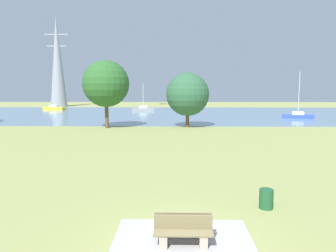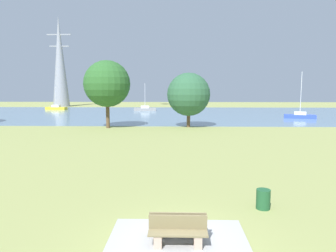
{
  "view_description": "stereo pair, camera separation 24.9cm",
  "coord_description": "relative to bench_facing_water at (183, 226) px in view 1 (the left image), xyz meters",
  "views": [
    {
      "loc": [
        -0.28,
        -9.12,
        4.84
      ],
      "look_at": [
        -0.81,
        16.59,
        1.7
      ],
      "focal_mm": 32.89,
      "sensor_mm": 36.0,
      "label": 1
    },
    {
      "loc": [
        -0.03,
        -9.11,
        4.84
      ],
      "look_at": [
        -0.81,
        16.59,
        1.7
      ],
      "focal_mm": 32.89,
      "sensor_mm": 36.0,
      "label": 2
    }
  ],
  "objects": [
    {
      "name": "ground_plane",
      "position": [
        0.0,
        21.73,
        -0.47
      ],
      "size": [
        160.0,
        160.0,
        0.0
      ],
      "primitive_type": "plane",
      "color": "#8C9351"
    },
    {
      "name": "concrete_pad",
      "position": [
        0.0,
        -0.27,
        -0.42
      ],
      "size": [
        4.4,
        3.2,
        0.1
      ],
      "primitive_type": "cube",
      "color": "#A2A2A2",
      "rests_on": "ground"
    },
    {
      "name": "bench_facing_water",
      "position": [
        0.0,
        0.0,
        0.0
      ],
      "size": [
        1.8,
        0.48,
        0.89
      ],
      "color": "tan",
      "rests_on": "concrete_pad"
    },
    {
      "name": "bench_facing_inland",
      "position": [
        0.0,
        -0.54,
        0.0
      ],
      "size": [
        1.8,
        0.48,
        0.89
      ],
      "color": "tan",
      "rests_on": "concrete_pad"
    },
    {
      "name": "litter_bin",
      "position": [
        3.46,
        2.7,
        -0.07
      ],
      "size": [
        0.56,
        0.56,
        0.8
      ],
      "primitive_type": "cylinder",
      "color": "#1E512D",
      "rests_on": "ground"
    },
    {
      "name": "water_surface",
      "position": [
        0.0,
        49.73,
        -0.46
      ],
      "size": [
        140.0,
        40.0,
        0.02
      ],
      "primitive_type": "cube",
      "color": "slate",
      "rests_on": "ground"
    },
    {
      "name": "sailboat_blue",
      "position": [
        19.88,
        40.94,
        0.0
      ],
      "size": [
        5.03,
        2.91,
        7.52
      ],
      "color": "blue",
      "rests_on": "water_surface"
    },
    {
      "name": "sailboat_gray",
      "position": [
        -7.05,
        57.44,
        -0.02
      ],
      "size": [
        4.89,
        1.82,
        5.93
      ],
      "color": "gray",
      "rests_on": "water_surface"
    },
    {
      "name": "sailboat_yellow",
      "position": [
        -27.78,
        60.23,
        -0.01
      ],
      "size": [
        4.97,
        2.2,
        6.73
      ],
      "color": "yellow",
      "rests_on": "water_surface"
    },
    {
      "name": "tree_east_near",
      "position": [
        -8.58,
        28.09,
        4.94
      ],
      "size": [
        5.66,
        5.66,
        8.26
      ],
      "color": "brown",
      "rests_on": "ground"
    },
    {
      "name": "tree_east_far",
      "position": [
        1.38,
        29.18,
        3.64
      ],
      "size": [
        5.38,
        5.38,
        6.81
      ],
      "color": "brown",
      "rests_on": "ground"
    },
    {
      "name": "electricity_pylon",
      "position": [
        -31.41,
        73.18,
        11.41
      ],
      "size": [
        6.4,
        4.4,
        23.74
      ],
      "color": "gray",
      "rests_on": "ground"
    }
  ]
}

